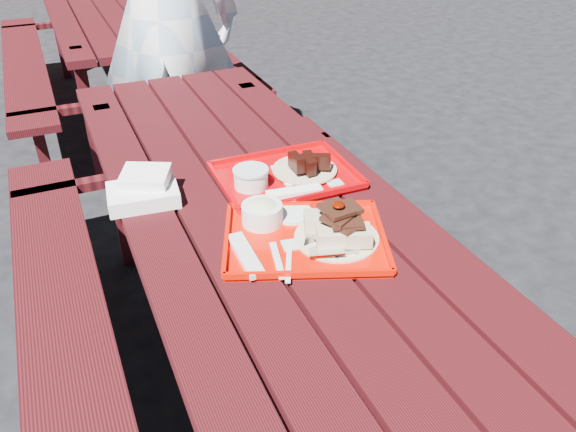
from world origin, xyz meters
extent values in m
plane|color=black|center=(0.00, 0.00, 0.00)|extent=(60.00, 60.00, 0.00)
cube|color=#3A0B0E|center=(-0.30, 0.00, 0.73)|extent=(0.14, 2.40, 0.04)
cube|color=#3A0B0E|center=(-0.15, 0.00, 0.73)|extent=(0.14, 2.40, 0.04)
cube|color=#3A0B0E|center=(0.00, 0.00, 0.73)|extent=(0.14, 2.40, 0.04)
cube|color=#3A0B0E|center=(0.15, 0.00, 0.73)|extent=(0.14, 2.40, 0.04)
cube|color=#3A0B0E|center=(0.30, 0.00, 0.73)|extent=(0.14, 2.40, 0.04)
cube|color=#3A0B0E|center=(-0.58, 0.00, 0.43)|extent=(0.25, 2.40, 0.04)
cube|color=#3A0B0E|center=(-0.58, 0.84, 0.21)|extent=(0.06, 0.06, 0.42)
cube|color=#3A0B0E|center=(0.58, 0.00, 0.43)|extent=(0.25, 2.40, 0.04)
cube|color=#3A0B0E|center=(0.58, 0.84, 0.21)|extent=(0.06, 0.06, 0.42)
cube|color=#3A0B0E|center=(-0.30, 0.96, 0.38)|extent=(0.06, 0.06, 0.75)
cube|color=#3A0B0E|center=(0.30, 0.96, 0.38)|extent=(0.06, 0.06, 0.75)
cube|color=#3A0B0E|center=(0.00, 0.96, 0.43)|extent=(1.40, 0.06, 0.04)
cube|color=#3A0B0E|center=(-0.30, 2.80, 0.73)|extent=(0.14, 2.40, 0.04)
cube|color=#3A0B0E|center=(-0.15, 2.80, 0.73)|extent=(0.14, 2.40, 0.04)
cube|color=#3A0B0E|center=(0.00, 2.80, 0.73)|extent=(0.14, 2.40, 0.04)
cube|color=#3A0B0E|center=(0.15, 2.80, 0.73)|extent=(0.14, 2.40, 0.04)
cube|color=#3A0B0E|center=(0.30, 2.80, 0.73)|extent=(0.14, 2.40, 0.04)
cube|color=#3A0B0E|center=(-0.58, 2.80, 0.43)|extent=(0.25, 2.40, 0.04)
cube|color=#3A0B0E|center=(-0.58, 1.96, 0.21)|extent=(0.06, 0.06, 0.42)
cube|color=#3A0B0E|center=(-0.58, 3.64, 0.21)|extent=(0.06, 0.06, 0.42)
cube|color=#3A0B0E|center=(0.58, 2.80, 0.43)|extent=(0.25, 2.40, 0.04)
cube|color=#3A0B0E|center=(0.58, 1.96, 0.21)|extent=(0.06, 0.06, 0.42)
cube|color=#3A0B0E|center=(0.58, 3.64, 0.21)|extent=(0.06, 0.06, 0.42)
cube|color=#3A0B0E|center=(-0.30, 1.84, 0.38)|extent=(0.06, 0.06, 0.75)
cube|color=#3A0B0E|center=(0.30, 1.84, 0.38)|extent=(0.06, 0.06, 0.75)
cube|color=#3A0B0E|center=(-0.30, 3.76, 0.38)|extent=(0.06, 0.06, 0.75)
cube|color=#3A0B0E|center=(0.30, 3.76, 0.38)|extent=(0.06, 0.06, 0.75)
cube|color=#3A0B0E|center=(0.00, 1.84, 0.43)|extent=(1.40, 0.06, 0.04)
cube|color=#3A0B0E|center=(0.00, 3.76, 0.43)|extent=(1.40, 0.06, 0.04)
cube|color=red|center=(0.03, -0.18, 0.76)|extent=(0.47, 0.42, 0.01)
cube|color=red|center=(0.09, -0.04, 0.77)|extent=(0.37, 0.15, 0.02)
cube|color=red|center=(-0.02, -0.32, 0.77)|extent=(0.37, 0.15, 0.02)
cube|color=red|center=(0.21, -0.25, 0.77)|extent=(0.12, 0.28, 0.02)
cube|color=red|center=(-0.15, -0.11, 0.77)|extent=(0.12, 0.28, 0.02)
cylinder|color=#C5B887|center=(0.11, -0.21, 0.76)|extent=(0.21, 0.21, 0.01)
cube|color=tan|center=(0.11, -0.24, 0.79)|extent=(0.15, 0.11, 0.04)
cube|color=tan|center=(0.11, -0.17, 0.79)|extent=(0.15, 0.11, 0.04)
ellipsoid|color=#480A00|center=(0.11, -0.21, 0.87)|extent=(0.03, 0.03, 0.01)
cylinder|color=silver|center=(-0.04, -0.07, 0.79)|extent=(0.11, 0.11, 0.05)
ellipsoid|color=beige|center=(-0.04, -0.07, 0.80)|extent=(0.09, 0.09, 0.04)
cylinder|color=white|center=(0.05, -0.06, 0.77)|extent=(0.11, 0.11, 0.01)
cube|color=silver|center=(-0.13, -0.19, 0.77)|extent=(0.04, 0.18, 0.01)
cube|color=silver|center=(-0.07, -0.24, 0.76)|extent=(0.05, 0.14, 0.01)
cube|color=silver|center=(-0.04, -0.25, 0.76)|extent=(0.08, 0.14, 0.00)
cube|color=silver|center=(-0.01, -0.19, 0.76)|extent=(0.05, 0.05, 0.00)
cube|color=#B00005|center=(0.12, 0.14, 0.76)|extent=(0.40, 0.31, 0.01)
cube|color=#B00005|center=(0.12, 0.29, 0.77)|extent=(0.39, 0.02, 0.02)
cube|color=#B00005|center=(0.12, -0.01, 0.77)|extent=(0.39, 0.02, 0.02)
cube|color=#B00005|center=(0.32, 0.14, 0.77)|extent=(0.02, 0.30, 0.02)
cube|color=#B00005|center=(-0.07, 0.14, 0.77)|extent=(0.02, 0.30, 0.02)
cube|color=white|center=(0.17, 0.14, 0.76)|extent=(0.14, 0.14, 0.01)
cylinder|color=tan|center=(0.18, 0.14, 0.77)|extent=(0.20, 0.20, 0.01)
cylinder|color=silver|center=(0.00, 0.12, 0.79)|extent=(0.10, 0.10, 0.05)
cylinder|color=silver|center=(0.00, 0.12, 0.81)|extent=(0.10, 0.10, 0.01)
cube|color=white|center=(0.10, 0.03, 0.77)|extent=(0.16, 0.06, 0.01)
cube|color=#B1C6C3|center=(0.23, 0.04, 0.76)|extent=(0.05, 0.04, 0.00)
cube|color=white|center=(-0.29, 0.18, 0.77)|extent=(0.21, 0.16, 0.04)
cube|color=white|center=(-0.28, 0.21, 0.81)|extent=(0.16, 0.15, 0.03)
imported|color=#AAD0ED|center=(0.09, 1.47, 0.95)|extent=(0.82, 0.71, 1.91)
camera|label=1|loc=(-0.47, -1.21, 1.57)|focal=35.00mm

